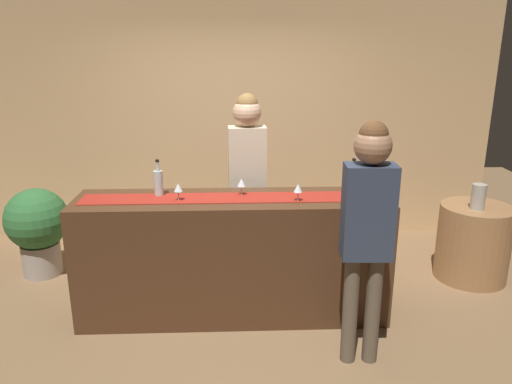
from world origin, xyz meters
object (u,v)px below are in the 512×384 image
Objects in this scene: wine_bottle_clear at (158,182)px; potted_plant_tall at (37,226)px; round_side_table at (473,242)px; wine_glass_near_customer at (178,188)px; bartender at (247,168)px; wine_bottle_green at (353,181)px; customer_sipping at (368,219)px; wine_glass_far_end at (298,189)px; vase_on_side_table at (478,197)px; wine_glass_mid_counter at (241,183)px.

wine_bottle_clear is 0.34× the size of potted_plant_tall.
round_side_table is at bearing -3.32° from potted_plant_tall.
wine_bottle_clear is at bearing 140.19° from wine_glass_near_customer.
bartender is at bearing -179.93° from round_side_table.
wine_bottle_green is 0.78m from customer_sipping.
wine_glass_far_end is at bearing -159.23° from round_side_table.
wine_glass_mid_counter is at bearing -168.78° from vase_on_side_table.
wine_glass_far_end is at bearing -22.09° from wine_glass_mid_counter.
vase_on_side_table reaches higher than round_side_table.
wine_glass_far_end is 0.08× the size of bartender.
round_side_table is (2.93, 0.49, -0.78)m from wine_bottle_clear.
round_side_table is (1.35, 0.51, -0.78)m from wine_bottle_green.
potted_plant_tall is (-1.50, 0.88, -0.63)m from wine_glass_near_customer.
customer_sipping reaches higher than wine_glass_near_customer.
customer_sipping is at bearing -27.55° from wine_bottle_clear.
wine_glass_far_end reaches higher than round_side_table.
wine_glass_mid_counter and wine_glass_far_end have the same top height.
round_side_table is 3.08× the size of vase_on_side_table.
bartender is 2.45× the size of round_side_table.
customer_sipping is at bearing -42.52° from wine_glass_mid_counter.
wine_glass_mid_counter is at bearing 157.91° from wine_glass_far_end.
wine_glass_mid_counter reaches higher than round_side_table.
wine_glass_far_end is at bearing -20.99° from potted_plant_tall.
wine_bottle_green is 2.10× the size of wine_glass_mid_counter.
potted_plant_tall is at bearing 154.33° from customer_sipping.
customer_sipping is 1.99× the size of potted_plant_tall.
wine_bottle_green is at bearing -161.30° from vase_on_side_table.
bartender is at bearing -6.91° from potted_plant_tall.
wine_glass_far_end is at bearing -3.16° from wine_glass_near_customer.
customer_sipping is (0.78, -1.28, -0.04)m from bartender.
customer_sipping reaches higher than wine_glass_mid_counter.
customer_sipping reaches higher than potted_plant_tall.
wine_bottle_clear is 1.13m from wine_glass_far_end.
round_side_table is at bearing 44.73° from customer_sipping.
wine_bottle_clear reaches higher than vase_on_side_table.
wine_bottle_green and wine_bottle_clear have the same top height.
wine_glass_far_end is (0.94, -0.05, 0.00)m from wine_glass_near_customer.
wine_bottle_green is 3.08m from potted_plant_tall.
vase_on_side_table is at bearing -123.93° from round_side_table.
round_side_table is at bearing 12.75° from wine_glass_mid_counter.
customer_sipping reaches higher than wine_glass_far_end.
wine_bottle_green is 1.42m from wine_glass_near_customer.
wine_bottle_green reaches higher than wine_glass_far_end.
wine_glass_mid_counter is (0.67, -0.02, -0.01)m from wine_bottle_clear.
wine_glass_far_end is (1.11, -0.20, -0.01)m from wine_bottle_clear.
round_side_table is (2.26, 0.51, -0.77)m from wine_glass_mid_counter.
wine_bottle_clear is 1.65m from potted_plant_tall.
wine_glass_near_customer is (0.17, -0.15, -0.01)m from wine_bottle_clear.
wine_bottle_green is 1.64m from round_side_table.
bartender is (0.56, 0.64, -0.00)m from wine_glass_near_customer.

